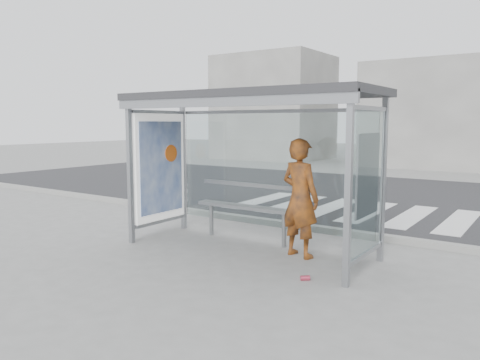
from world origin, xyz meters
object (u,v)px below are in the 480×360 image
Objects in this scene: bench at (246,207)px; bus_shelter at (231,131)px; person at (300,198)px; soda_can at (305,278)px.

bus_shelter is at bearing -85.87° from bench.
person is (1.22, 0.16, -1.04)m from bus_shelter.
person reaches higher than soda_can.
soda_can is at bearing -36.08° from bench.
bench is (-1.26, 0.36, -0.33)m from person.
person is 0.93× the size of bench.
person reaches higher than bench.
person is 14.92× the size of soda_can.
bus_shelter is 2.25× the size of person.
bus_shelter reaches higher than soda_can.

